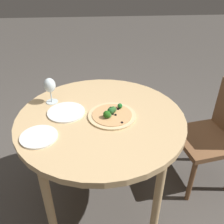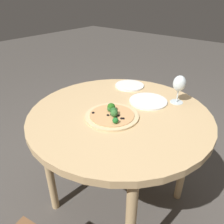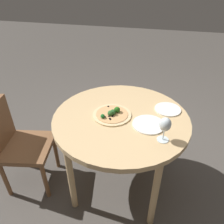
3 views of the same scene
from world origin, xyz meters
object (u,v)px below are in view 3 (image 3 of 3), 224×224
Objects in this scene: wine_glass at (165,125)px; plate_far at (149,124)px; pizza at (112,114)px; plate_near at (168,109)px; chair at (19,143)px.

plate_far is at bearing -52.84° from wine_glass.
wine_glass reaches higher than plate_far.
plate_near is (-0.40, -0.17, -0.01)m from pizza.
plate_near is (-0.02, -0.36, -0.11)m from wine_glass.
wine_glass is at bearing 86.45° from plate_near.
wine_glass is (-1.14, 0.04, 0.42)m from chair.
chair is 1.25m from plate_near.
plate_near is (-1.17, -0.33, 0.31)m from chair.
chair is 2.82× the size of pizza.
pizza reaches higher than plate_near.
plate_near is 0.26m from plate_far.
plate_near is at bearing -118.76° from plate_far.
pizza is (-0.77, -0.16, 0.31)m from chair.
pizza reaches higher than plate_far.
plate_far is (0.10, -0.14, -0.11)m from wine_glass.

